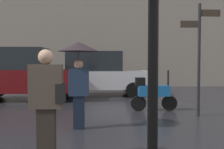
{
  "coord_description": "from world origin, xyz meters",
  "views": [
    {
      "loc": [
        0.03,
        -2.72,
        1.46
      ],
      "look_at": [
        0.33,
        4.4,
        1.14
      ],
      "focal_mm": 42.03,
      "sensor_mm": 36.0,
      "label": 1
    }
  ],
  "objects_px": {
    "pedestrian_with_umbrella": "(79,61)",
    "street_signpost": "(199,48)",
    "pedestrian_with_bag": "(47,98)",
    "parked_scooter": "(153,93)",
    "parked_car_right": "(21,74)",
    "parked_car_left": "(98,73)"
  },
  "relations": [
    {
      "from": "pedestrian_with_umbrella",
      "to": "parked_car_left",
      "type": "bearing_deg",
      "value": -23.38
    },
    {
      "from": "parked_car_right",
      "to": "parked_car_left",
      "type": "bearing_deg",
      "value": 7.94
    },
    {
      "from": "parked_car_right",
      "to": "parked_scooter",
      "type": "bearing_deg",
      "value": -45.03
    },
    {
      "from": "parked_car_left",
      "to": "parked_car_right",
      "type": "bearing_deg",
      "value": 13.62
    },
    {
      "from": "parked_car_left",
      "to": "street_signpost",
      "type": "xyz_separation_m",
      "value": [
        2.8,
        -4.73,
        0.86
      ]
    },
    {
      "from": "pedestrian_with_umbrella",
      "to": "pedestrian_with_bag",
      "type": "xyz_separation_m",
      "value": [
        -0.3,
        -1.9,
        -0.55
      ]
    },
    {
      "from": "parked_scooter",
      "to": "street_signpost",
      "type": "relative_size",
      "value": 0.46
    },
    {
      "from": "street_signpost",
      "to": "pedestrian_with_bag",
      "type": "bearing_deg",
      "value": -137.68
    },
    {
      "from": "pedestrian_with_bag",
      "to": "parked_car_left",
      "type": "distance_m",
      "value": 7.9
    },
    {
      "from": "pedestrian_with_bag",
      "to": "parked_car_right",
      "type": "height_order",
      "value": "parked_car_right"
    },
    {
      "from": "parked_car_left",
      "to": "street_signpost",
      "type": "height_order",
      "value": "street_signpost"
    },
    {
      "from": "pedestrian_with_umbrella",
      "to": "parked_scooter",
      "type": "height_order",
      "value": "pedestrian_with_umbrella"
    },
    {
      "from": "pedestrian_with_umbrella",
      "to": "pedestrian_with_bag",
      "type": "height_order",
      "value": "pedestrian_with_umbrella"
    },
    {
      "from": "parked_scooter",
      "to": "street_signpost",
      "type": "height_order",
      "value": "street_signpost"
    },
    {
      "from": "parked_car_right",
      "to": "pedestrian_with_bag",
      "type": "bearing_deg",
      "value": -86.97
    },
    {
      "from": "parked_scooter",
      "to": "pedestrian_with_umbrella",
      "type": "bearing_deg",
      "value": -127.36
    },
    {
      "from": "pedestrian_with_umbrella",
      "to": "street_signpost",
      "type": "bearing_deg",
      "value": -88.54
    },
    {
      "from": "pedestrian_with_umbrella",
      "to": "parked_car_left",
      "type": "distance_m",
      "value": 6.0
    },
    {
      "from": "parked_scooter",
      "to": "parked_car_right",
      "type": "distance_m",
      "value": 5.34
    },
    {
      "from": "pedestrian_with_bag",
      "to": "parked_car_right",
      "type": "relative_size",
      "value": 0.41
    },
    {
      "from": "street_signpost",
      "to": "parked_car_right",
      "type": "bearing_deg",
      "value": 149.7
    },
    {
      "from": "parked_scooter",
      "to": "street_signpost",
      "type": "xyz_separation_m",
      "value": [
        1.1,
        -0.84,
        1.29
      ]
    }
  ]
}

